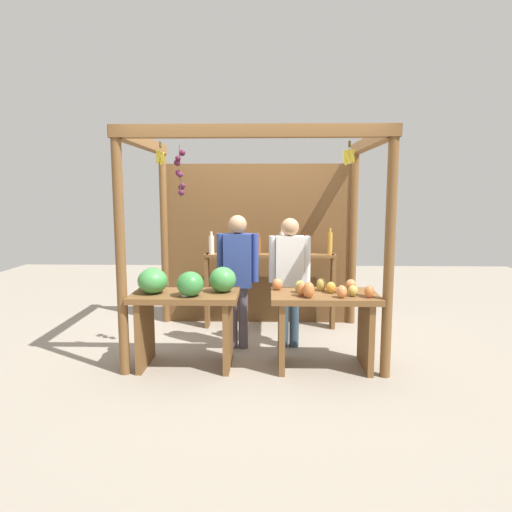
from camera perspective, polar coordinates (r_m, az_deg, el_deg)
ground_plane at (r=5.66m, az=0.05°, el=-10.81°), size 12.00×12.00×0.00m
market_stall at (r=5.80m, az=0.14°, el=4.05°), size 2.72×2.01×2.44m
fruit_counter_left at (r=4.85m, az=-8.96°, el=-5.39°), size 1.09×0.68×1.05m
fruit_counter_right at (r=4.83m, az=8.35°, el=-6.94°), size 1.09×0.64×0.94m
bottle_shelf_unit at (r=6.16m, az=1.67°, el=-1.77°), size 1.74×0.22×1.35m
vendor_man at (r=5.30m, az=-2.27°, el=-1.72°), size 0.48×0.21×1.56m
vendor_woman at (r=5.36m, az=4.17°, el=-1.89°), size 0.48×0.21×1.52m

